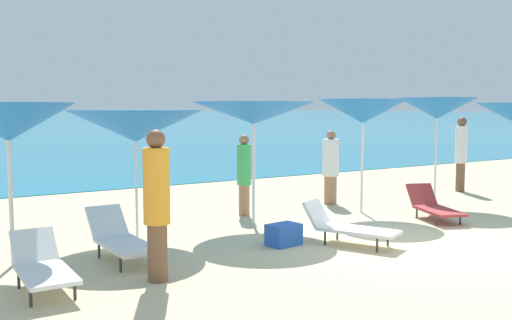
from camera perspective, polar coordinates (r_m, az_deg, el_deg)
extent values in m
cube|color=beige|center=(17.87, -9.60, -2.32)|extent=(50.00, 100.00, 0.30)
cylinder|color=silver|center=(8.47, -23.13, -2.74)|extent=(0.06, 0.06, 2.10)
cone|color=blue|center=(8.40, -23.35, 3.47)|extent=(1.85, 1.85, 0.52)
sphere|color=silver|center=(8.40, -23.39, 4.56)|extent=(0.07, 0.07, 0.07)
cylinder|color=silver|center=(9.66, -11.77, -1.82)|extent=(0.04, 0.04, 1.99)
cone|color=blue|center=(9.59, -11.86, 3.33)|extent=(2.24, 2.24, 0.52)
sphere|color=silver|center=(9.59, -11.88, 4.28)|extent=(0.07, 0.07, 0.07)
cylinder|color=silver|center=(10.47, -0.24, -0.70)|extent=(0.06, 0.06, 2.17)
cone|color=blue|center=(10.42, -0.24, 4.68)|extent=(2.22, 2.22, 0.40)
sphere|color=silver|center=(10.42, -0.24, 5.40)|extent=(0.07, 0.07, 0.07)
cylinder|color=silver|center=(12.02, 10.46, 0.08)|extent=(0.05, 0.05, 2.21)
cone|color=blue|center=(11.98, 10.54, 4.77)|extent=(1.88, 1.88, 0.49)
sphere|color=silver|center=(11.98, 10.55, 5.50)|extent=(0.07, 0.07, 0.07)
cylinder|color=silver|center=(13.52, 17.37, 0.60)|extent=(0.05, 0.05, 2.27)
cone|color=blue|center=(13.48, 17.49, 4.91)|extent=(1.73, 1.73, 0.47)
sphere|color=silver|center=(13.48, 17.50, 5.53)|extent=(0.07, 0.07, 0.07)
cube|color=white|center=(8.28, -12.65, -8.26)|extent=(0.59, 1.24, 0.05)
cube|color=white|center=(8.99, -14.55, -5.91)|extent=(0.55, 0.45, 0.44)
cylinder|color=#333338|center=(7.88, -13.26, -9.99)|extent=(0.04, 0.04, 0.22)
cylinder|color=#333338|center=(8.05, -9.98, -9.60)|extent=(0.04, 0.04, 0.22)
cylinder|color=#333338|center=(8.67, -15.27, -8.64)|extent=(0.04, 0.04, 0.22)
cylinder|color=#333338|center=(8.83, -12.26, -8.33)|extent=(0.04, 0.04, 0.22)
cube|color=#A53333|center=(11.51, 17.67, -4.81)|extent=(0.95, 1.25, 0.05)
cube|color=#A53333|center=(12.12, 16.07, -3.33)|extent=(0.64, 0.55, 0.43)
cylinder|color=#333338|center=(11.12, 17.41, -5.76)|extent=(0.04, 0.04, 0.18)
cylinder|color=#333338|center=(11.35, 19.56, -5.60)|extent=(0.04, 0.04, 0.18)
cylinder|color=#333338|center=(11.81, 15.62, -5.08)|extent=(0.04, 0.04, 0.18)
cylinder|color=#333338|center=(12.03, 17.68, -4.96)|extent=(0.04, 0.04, 0.18)
cube|color=white|center=(9.20, 10.13, -6.88)|extent=(1.01, 1.34, 0.05)
cube|color=white|center=(9.46, 6.02, -5.27)|extent=(0.59, 0.47, 0.42)
cylinder|color=#333338|center=(8.88, 11.90, -8.24)|extent=(0.04, 0.04, 0.22)
cylinder|color=#333338|center=(9.30, 12.91, -7.65)|extent=(0.04, 0.04, 0.22)
cylinder|color=#333338|center=(9.21, 6.85, -7.68)|extent=(0.04, 0.04, 0.22)
cylinder|color=#333338|center=(9.62, 8.05, -7.15)|extent=(0.04, 0.04, 0.22)
cube|color=white|center=(7.17, -20.03, -10.58)|extent=(0.58, 1.08, 0.05)
cube|color=white|center=(7.80, -21.12, -7.96)|extent=(0.53, 0.39, 0.40)
cylinder|color=#333338|center=(6.85, -21.40, -12.53)|extent=(0.04, 0.04, 0.22)
cylinder|color=#333338|center=(6.95, -17.49, -12.17)|extent=(0.04, 0.04, 0.22)
cylinder|color=#333338|center=(7.57, -22.43, -10.89)|extent=(0.04, 0.04, 0.22)
cylinder|color=#333338|center=(7.65, -18.88, -10.60)|extent=(0.04, 0.04, 0.22)
cylinder|color=#A3704C|center=(13.07, 7.37, -2.96)|extent=(0.28, 0.28, 0.64)
cylinder|color=white|center=(12.98, 7.41, 0.24)|extent=(0.38, 0.38, 0.83)
sphere|color=#A3704C|center=(12.95, 7.43, 2.47)|extent=(0.21, 0.21, 0.21)
cylinder|color=brown|center=(7.35, -9.73, -9.00)|extent=(0.25, 0.25, 0.73)
cylinder|color=orange|center=(7.19, -9.83, -2.54)|extent=(0.33, 0.33, 0.94)
sphere|color=brown|center=(7.14, -9.90, 2.06)|extent=(0.24, 0.24, 0.24)
cylinder|color=#A3704C|center=(11.58, -1.18, -3.99)|extent=(0.22, 0.22, 0.62)
cylinder|color=#3FB259|center=(11.49, -1.19, -0.45)|extent=(0.29, 0.29, 0.81)
sphere|color=#A3704C|center=(11.45, -1.19, 2.02)|extent=(0.20, 0.20, 0.20)
cylinder|color=brown|center=(15.83, 19.56, -1.61)|extent=(0.23, 0.23, 0.74)
cylinder|color=white|center=(15.75, 19.65, 1.45)|extent=(0.30, 0.30, 0.96)
sphere|color=brown|center=(15.73, 19.72, 3.59)|extent=(0.24, 0.24, 0.24)
cube|color=blue|center=(9.12, 2.75, -7.40)|extent=(0.54, 0.42, 0.34)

